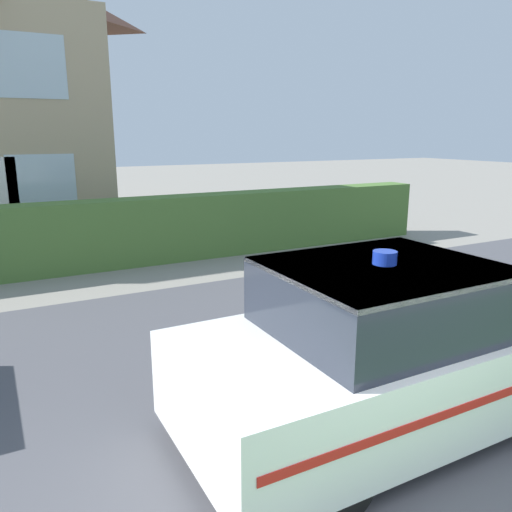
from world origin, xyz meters
The scene contains 3 objects.
road_strip centered at (0.00, 3.87, 0.01)m, with size 28.00×6.21×0.01m, color #4C4C51.
garden_hedge centered at (0.50, 8.91, 0.66)m, with size 12.79×0.67×1.33m, color #4C7233.
police_car centered at (0.45, 2.17, 0.71)m, with size 3.96×1.78×1.61m.
Camera 1 is at (-2.53, -0.91, 2.57)m, focal length 35.00 mm.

